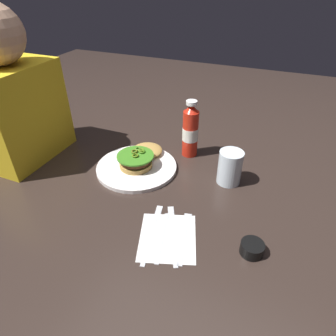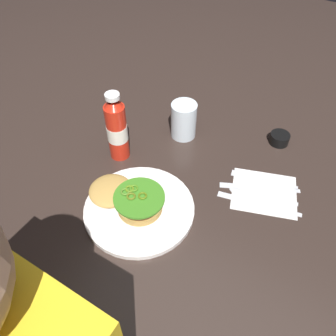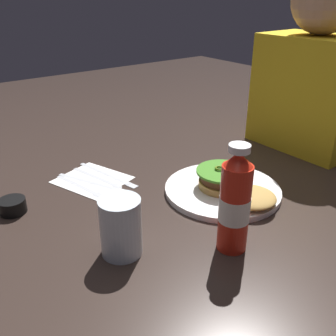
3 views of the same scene
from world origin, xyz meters
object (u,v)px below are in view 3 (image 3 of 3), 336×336
(dinner_plate, at_px, (222,190))
(burger_sandwich, at_px, (233,185))
(napkin, at_px, (92,180))
(butter_knife, at_px, (97,183))
(spoon_utensil, at_px, (104,179))
(ketchup_bottle, at_px, (235,203))
(condiment_cup, at_px, (13,206))
(steak_knife, at_px, (111,175))
(water_glass, at_px, (121,227))
(diner_person, at_px, (315,73))
(fork_utensil, at_px, (85,187))

(dinner_plate, distance_m, burger_sandwich, 0.04)
(napkin, bearing_deg, butter_knife, -4.97)
(spoon_utensil, bearing_deg, burger_sandwich, 37.80)
(burger_sandwich, xyz_separation_m, ketchup_bottle, (0.14, -0.14, 0.07))
(condiment_cup, height_order, steak_knife, condiment_cup)
(water_glass, bearing_deg, condiment_cup, -156.01)
(dinner_plate, bearing_deg, diner_person, 98.70)
(steak_knife, xyz_separation_m, diner_person, (0.18, 0.60, 0.23))
(burger_sandwich, xyz_separation_m, spoon_utensil, (-0.26, -0.21, -0.03))
(dinner_plate, bearing_deg, spoon_utensil, -138.71)
(fork_utensil, bearing_deg, dinner_plate, 49.79)
(condiment_cup, bearing_deg, burger_sandwich, 60.19)
(burger_sandwich, bearing_deg, diner_person, 102.77)
(dinner_plate, relative_size, condiment_cup, 4.77)
(spoon_utensil, bearing_deg, dinner_plate, 41.29)
(spoon_utensil, bearing_deg, water_glass, -22.10)
(ketchup_bottle, distance_m, steak_knife, 0.42)
(ketchup_bottle, height_order, fork_utensil, ketchup_bottle)
(condiment_cup, distance_m, spoon_utensil, 0.24)
(condiment_cup, xyz_separation_m, napkin, (-0.03, 0.22, -0.01))
(fork_utensil, bearing_deg, ketchup_bottle, 17.34)
(dinner_plate, relative_size, water_glass, 2.47)
(burger_sandwich, xyz_separation_m, napkin, (-0.29, -0.23, -0.03))
(water_glass, bearing_deg, butter_knife, 161.75)
(burger_sandwich, xyz_separation_m, steak_knife, (-0.28, -0.18, -0.03))
(dinner_plate, height_order, fork_utensil, dinner_plate)
(fork_utensil, relative_size, steak_knife, 0.84)
(fork_utensil, distance_m, spoon_utensil, 0.06)
(burger_sandwich, bearing_deg, water_glass, -86.46)
(ketchup_bottle, distance_m, butter_knife, 0.41)
(burger_sandwich, distance_m, butter_knife, 0.35)
(napkin, relative_size, diner_person, 0.33)
(water_glass, xyz_separation_m, fork_utensil, (-0.27, 0.06, -0.05))
(napkin, height_order, spoon_utensil, spoon_utensil)
(burger_sandwich, relative_size, napkin, 1.25)
(burger_sandwich, relative_size, butter_knife, 1.05)
(napkin, xyz_separation_m, butter_knife, (0.03, -0.00, 0.00))
(butter_knife, bearing_deg, dinner_plate, 45.21)
(water_glass, xyz_separation_m, butter_knife, (-0.28, 0.09, -0.05))
(dinner_plate, height_order, steak_knife, dinner_plate)
(condiment_cup, height_order, diner_person, diner_person)
(napkin, bearing_deg, steak_knife, 75.79)
(burger_sandwich, height_order, water_glass, water_glass)
(dinner_plate, relative_size, diner_person, 0.54)
(dinner_plate, distance_m, ketchup_bottle, 0.24)
(ketchup_bottle, xyz_separation_m, fork_utensil, (-0.39, -0.12, -0.10))
(condiment_cup, distance_m, fork_utensil, 0.18)
(diner_person, bearing_deg, dinner_plate, -81.30)
(burger_sandwich, height_order, fork_utensil, burger_sandwich)
(napkin, xyz_separation_m, spoon_utensil, (0.02, 0.02, 0.00))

